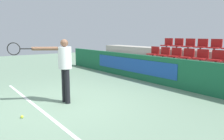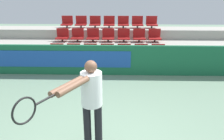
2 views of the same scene
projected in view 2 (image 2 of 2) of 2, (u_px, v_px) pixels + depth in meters
name	position (u px, v px, depth m)	size (l,w,h in m)	color
barrier_wall	(105.00, 60.00, 7.18)	(12.82, 0.14, 1.00)	#19603D
bleacher_tier_front	(107.00, 64.00, 7.82)	(12.42, 0.96, 0.38)	#ADA89E
bleacher_tier_middle	(108.00, 51.00, 8.66)	(12.42, 0.96, 0.76)	#ADA89E
bleacher_tier_back	(109.00, 41.00, 9.49)	(12.42, 0.96, 1.13)	#ADA89E
stadium_chair_0	(57.00, 52.00, 7.83)	(0.47, 0.37, 0.49)	#333333
stadium_chair_1	(74.00, 52.00, 7.82)	(0.47, 0.37, 0.49)	#333333
stadium_chair_2	(90.00, 52.00, 7.80)	(0.47, 0.37, 0.49)	#333333
stadium_chair_3	(107.00, 52.00, 7.79)	(0.47, 0.37, 0.49)	#333333
stadium_chair_4	(124.00, 52.00, 7.77)	(0.47, 0.37, 0.49)	#333333
stadium_chair_5	(141.00, 52.00, 7.76)	(0.47, 0.37, 0.49)	#333333
stadium_chair_6	(158.00, 52.00, 7.74)	(0.47, 0.37, 0.49)	#333333
stadium_chair_7	(62.00, 36.00, 8.60)	(0.47, 0.37, 0.49)	#333333
stadium_chair_8	(78.00, 36.00, 8.59)	(0.47, 0.37, 0.49)	#333333
stadium_chair_9	(93.00, 36.00, 8.57)	(0.47, 0.37, 0.49)	#333333
stadium_chair_10	(108.00, 36.00, 8.56)	(0.47, 0.37, 0.49)	#333333
stadium_chair_11	(124.00, 36.00, 8.54)	(0.47, 0.37, 0.49)	#333333
stadium_chair_12	(139.00, 36.00, 8.53)	(0.47, 0.37, 0.49)	#333333
stadium_chair_13	(155.00, 36.00, 8.51)	(0.47, 0.37, 0.49)	#333333
stadium_chair_14	(67.00, 23.00, 9.37)	(0.47, 0.37, 0.49)	#333333
stadium_chair_15	(81.00, 23.00, 9.36)	(0.47, 0.37, 0.49)	#333333
stadium_chair_16	(95.00, 23.00, 9.34)	(0.47, 0.37, 0.49)	#333333
stadium_chair_17	(109.00, 23.00, 9.33)	(0.47, 0.37, 0.49)	#333333
stadium_chair_18	(123.00, 23.00, 9.31)	(0.47, 0.37, 0.49)	#333333
stadium_chair_19	(137.00, 23.00, 9.30)	(0.47, 0.37, 0.49)	#333333
stadium_chair_20	(152.00, 23.00, 9.28)	(0.47, 0.37, 0.49)	#333333
tennis_player	(89.00, 99.00, 3.49)	(0.88, 1.41, 1.68)	black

